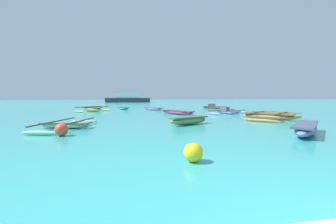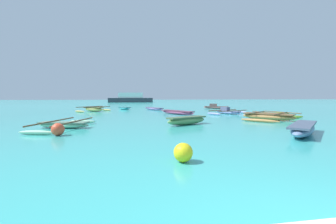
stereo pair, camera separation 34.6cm
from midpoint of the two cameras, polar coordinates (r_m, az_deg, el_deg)
moored_boat_0 at (r=12.99m, az=5.54°, el=-2.10°), size 2.73×1.84×0.46m
moored_boat_1 at (r=20.46m, az=2.84°, el=-0.04°), size 2.65×3.96×0.35m
moored_boat_2 at (r=30.89m, az=12.38°, el=1.28°), size 3.35×2.03×0.66m
moored_boat_3 at (r=20.24m, az=26.02°, el=-0.55°), size 3.23×4.01×0.37m
moored_boat_4 at (r=12.67m, az=-24.23°, el=-2.93°), size 2.73×4.68×0.37m
moored_boat_5 at (r=11.17m, az=31.85°, el=-3.61°), size 3.20×3.12×0.48m
moored_boat_6 at (r=25.50m, az=-17.99°, el=0.69°), size 3.68×3.74×0.54m
moored_boat_7 at (r=26.98m, az=-3.18°, el=0.87°), size 2.20×3.20×0.31m
moored_boat_8 at (r=28.29m, az=-10.70°, el=0.98°), size 1.79×2.46×0.33m
moored_boat_9 at (r=21.67m, az=15.34°, el=0.08°), size 4.29×3.17×0.64m
moored_boat_10 at (r=17.03m, az=24.59°, el=-1.04°), size 4.29×4.15×0.52m
mooring_buoy_0 at (r=5.63m, az=5.66°, el=-10.20°), size 0.48×0.48×0.48m
mooring_buoy_1 at (r=10.28m, az=-25.31°, el=-4.01°), size 0.52×0.52×0.52m
distant_ferry at (r=64.79m, az=-9.32°, el=3.43°), size 12.36×2.72×2.72m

